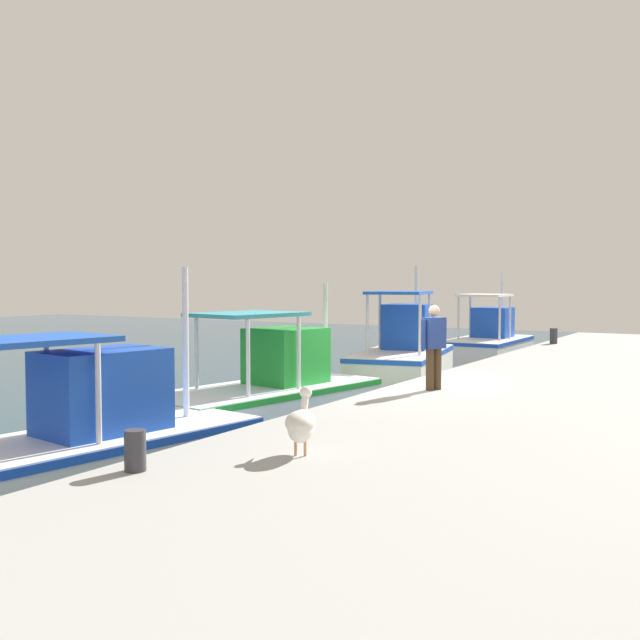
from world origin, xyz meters
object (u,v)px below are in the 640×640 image
object	(u,v)px
fishing_boat_third	(268,391)
fishing_boat_fourth	(403,358)
pelican	(301,423)
mooring_bollard_third	(554,336)
fisherman_standing	(434,343)
fishing_boat_second	(63,445)
mooring_bollard_second	(135,450)
fishing_boat_fifth	(488,343)

from	to	relation	value
fishing_boat_third	fishing_boat_fourth	world-z (taller)	fishing_boat_fourth
pelican	fishing_boat_third	bearing A→B (deg)	38.86
pelican	mooring_bollard_third	distance (m)	18.16
fishing_boat_fourth	fisherman_standing	world-z (taller)	fishing_boat_fourth
fishing_boat_second	mooring_bollard_second	distance (m)	2.66
fishing_boat_second	mooring_bollard_second	bearing A→B (deg)	-112.11
fishing_boat_third	mooring_bollard_third	bearing A→B (deg)	-12.44
fishing_boat_fourth	fishing_boat_third	bearing A→B (deg)	177.48
fishing_boat_third	fishing_boat_fourth	bearing A→B (deg)	-2.52
fishing_boat_third	fisherman_standing	size ratio (longest dim) A/B	3.37
fishing_boat_second	pelican	distance (m)	3.73
fishing_boat_second	fishing_boat_third	xyz separation A→B (m)	(5.68, 0.45, 0.01)
pelican	fisherman_standing	world-z (taller)	fisherman_standing
pelican	fisherman_standing	bearing A→B (deg)	6.41
mooring_bollard_third	fishing_boat_fourth	bearing A→B (deg)	159.02
mooring_bollard_second	fishing_boat_second	bearing A→B (deg)	67.89
fisherman_standing	mooring_bollard_second	size ratio (longest dim) A/B	3.58
mooring_bollard_second	fisherman_standing	bearing A→B (deg)	-4.09
fishing_boat_third	fishing_boat_fifth	distance (m)	13.36
fishing_boat_second	pelican	world-z (taller)	fishing_boat_second
pelican	fisherman_standing	xyz separation A→B (m)	(5.90, 0.66, 0.53)
fishing_boat_fifth	pelican	world-z (taller)	fishing_boat_fifth
fishing_boat_third	pelican	size ratio (longest dim) A/B	5.90
fishing_boat_fourth	fishing_boat_fifth	world-z (taller)	fishing_boat_fourth
fishing_boat_fifth	pelican	xyz separation A→B (m)	(-18.42, -3.62, 0.52)
mooring_bollard_third	pelican	bearing A→B (deg)	-176.21
fishing_boat_second	fishing_boat_fifth	size ratio (longest dim) A/B	1.41
fisherman_standing	mooring_bollard_second	xyz separation A→B (m)	(-7.51, 0.54, -0.70)
fishing_boat_fifth	fisherman_standing	size ratio (longest dim) A/B	2.79
fishing_boat_third	fisherman_standing	distance (m)	3.69
mooring_bollard_second	mooring_bollard_third	distance (m)	19.73
fishing_boat_second	fishing_boat_fifth	bearing A→B (deg)	-0.05
fishing_boat_fifth	fisherman_standing	distance (m)	12.90
fishing_boat_second	fishing_boat_fifth	world-z (taller)	fishing_boat_fifth
fishing_boat_fourth	fishing_boat_fifth	xyz separation A→B (m)	(7.09, -0.19, -0.09)
fishing_boat_second	fishing_boat_fourth	world-z (taller)	fishing_boat_fourth
fishing_boat_fourth	mooring_bollard_third	distance (m)	7.28
mooring_bollard_second	fishing_boat_fourth	bearing A→B (deg)	11.38
mooring_bollard_third	fishing_boat_third	bearing A→B (deg)	167.56
fishing_boat_second	pelican	size ratio (longest dim) A/B	6.89
fishing_boat_fifth	fishing_boat_second	bearing A→B (deg)	179.95
fisherman_standing	fishing_boat_third	bearing A→B (deg)	103.79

